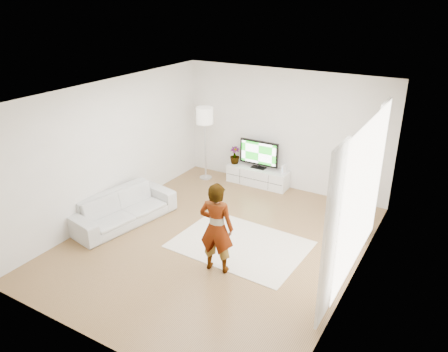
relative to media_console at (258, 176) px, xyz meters
The scene contains 17 objects.
floor 2.82m from the media_console, 79.34° to the right, with size 6.00×6.00×0.00m, color #997445.
ceiling 3.82m from the media_console, 79.34° to the right, with size 6.00×6.00×0.00m, color white.
wall_left 3.60m from the media_console, 125.60° to the right, with size 0.02×6.00×2.80m, color white.
wall_right 4.26m from the media_console, 42.47° to the right, with size 0.02×6.00×2.80m, color white.
wall_back 1.32m from the media_console, 24.31° to the left, with size 5.00×0.02×2.80m, color white.
wall_front 5.91m from the media_console, 84.84° to the right, with size 5.00×0.02×2.80m, color white.
window 4.08m from the media_console, 39.41° to the right, with size 0.01×2.60×2.50m, color white.
curtain_near 4.90m from the media_console, 52.20° to the right, with size 0.04×0.70×2.60m, color white.
curtain_far 3.34m from the media_console, 21.75° to the right, with size 0.04×0.70×2.60m, color white.
media_console is the anchor object (origin of this frame).
television 0.59m from the media_console, 90.00° to the left, with size 0.98×0.19×0.69m.
game_console 0.73m from the media_console, ahead, with size 0.07×0.16×0.21m.
potted_plant 0.77m from the media_console, behind, with size 0.24×0.24×0.43m, color #3F7238.
rug 2.82m from the media_console, 70.25° to the right, with size 2.37×1.71×0.01m, color #F1E5CD.
player 3.71m from the media_console, 74.46° to the right, with size 0.58×0.38×1.58m, color #334772.
sofa 3.42m from the media_console, 116.19° to the right, with size 2.17×0.85×0.63m, color silver.
floor_lamp 1.89m from the media_console, 167.52° to the right, with size 0.40×0.40×1.81m.
Camera 1 is at (3.71, -6.05, 4.34)m, focal length 35.00 mm.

